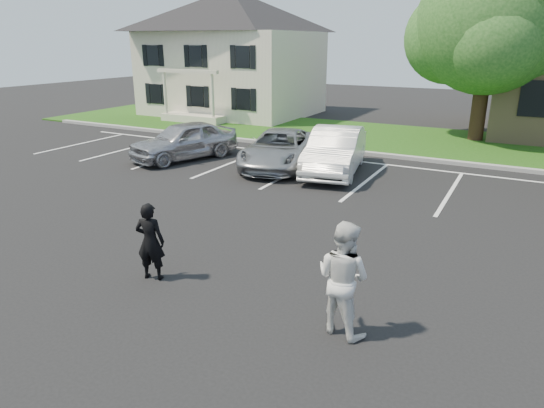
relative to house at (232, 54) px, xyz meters
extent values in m
plane|color=black|center=(13.00, -19.97, -3.83)|extent=(90.00, 90.00, 0.00)
cube|color=gray|center=(13.00, -7.97, -3.75)|extent=(40.00, 0.30, 0.15)
cube|color=#123F0B|center=(13.00, -3.97, -3.79)|extent=(44.00, 8.00, 0.08)
cube|color=white|center=(-1.00, -11.97, -3.82)|extent=(0.12, 5.20, 0.01)
cube|color=white|center=(1.80, -11.97, -3.82)|extent=(0.12, 5.20, 0.01)
cube|color=white|center=(4.60, -11.97, -3.82)|extent=(0.12, 5.20, 0.01)
cube|color=white|center=(7.40, -11.97, -3.82)|extent=(0.12, 5.20, 0.01)
cube|color=white|center=(10.20, -11.97, -3.82)|extent=(0.12, 5.20, 0.01)
cube|color=white|center=(13.00, -11.97, -3.82)|extent=(0.12, 5.20, 0.01)
cube|color=white|center=(15.80, -11.97, -3.82)|extent=(0.12, 5.20, 0.01)
cube|color=white|center=(14.40, -9.27, -3.82)|extent=(34.00, 0.12, 0.01)
cube|color=beige|center=(0.00, 0.03, -1.23)|extent=(10.00, 8.00, 5.20)
pyramid|color=black|center=(0.00, 0.03, 2.57)|extent=(10.30, 8.24, 2.40)
cube|color=beige|center=(0.00, -4.27, -3.58)|extent=(4.00, 1.60, 0.50)
cylinder|color=beige|center=(-1.70, -4.87, -2.48)|extent=(0.18, 0.18, 2.70)
cylinder|color=beige|center=(1.70, -4.87, -2.48)|extent=(0.18, 0.18, 2.70)
cube|color=beige|center=(0.00, -4.87, -0.83)|extent=(4.20, 0.25, 0.20)
cube|color=black|center=(0.00, -3.99, -2.33)|extent=(0.90, 0.06, 1.20)
cube|color=black|center=(0.00, -3.99, -0.03)|extent=(0.90, 0.06, 1.20)
cube|color=black|center=(-0.65, -3.99, -2.33)|extent=(0.32, 0.05, 1.25)
cube|color=black|center=(0.65, -3.99, -2.33)|extent=(0.32, 0.05, 1.25)
cube|color=black|center=(17.80, -3.00, -1.63)|extent=(1.30, 0.06, 1.60)
cylinder|color=black|center=(15.48, -2.50, -2.23)|extent=(0.70, 0.70, 3.20)
sphere|color=#1C4B18|center=(15.48, -2.50, 1.67)|extent=(6.60, 6.60, 6.60)
sphere|color=#1C4B18|center=(17.08, -1.80, 1.17)|extent=(4.60, 4.60, 4.60)
sphere|color=#1C4B18|center=(13.78, -2.10, 0.97)|extent=(4.40, 4.40, 4.40)
sphere|color=#1C4B18|center=(15.88, -4.00, 0.77)|extent=(4.00, 4.00, 4.00)
sphere|color=#1C4B18|center=(14.88, -0.90, 1.97)|extent=(4.20, 4.20, 4.20)
imported|color=black|center=(11.34, -21.07, -3.02)|extent=(0.68, 0.55, 1.63)
imported|color=silver|center=(15.42, -21.06, -2.85)|extent=(1.11, 0.96, 1.96)
imported|color=#ACACB1|center=(5.33, -12.21, -3.06)|extent=(3.27, 4.88, 1.54)
imported|color=#97999D|center=(9.36, -11.53, -3.13)|extent=(3.46, 5.45, 1.40)
imported|color=white|center=(11.56, -11.32, -3.02)|extent=(2.67, 5.18, 1.63)
camera|label=1|loc=(17.72, -27.85, 0.81)|focal=32.00mm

